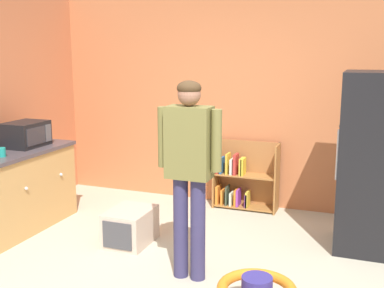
{
  "coord_description": "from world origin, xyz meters",
  "views": [
    {
      "loc": [
        1.45,
        -3.62,
        2.0
      ],
      "look_at": [
        -0.09,
        0.48,
        1.13
      ],
      "focal_mm": 45.41,
      "sensor_mm": 36.0,
      "label": 1
    }
  ],
  "objects_px": {
    "pet_carrier": "(130,226)",
    "microwave": "(26,134)",
    "refrigerator": "(377,163)",
    "kitchen_counter": "(3,195)",
    "bookshelf": "(242,179)",
    "standing_person": "(189,163)",
    "teal_cup": "(2,152)"
  },
  "relations": [
    {
      "from": "microwave",
      "to": "bookshelf",
      "type": "bearing_deg",
      "value": 32.29
    },
    {
      "from": "refrigerator",
      "to": "pet_carrier",
      "type": "bearing_deg",
      "value": -162.49
    },
    {
      "from": "kitchen_counter",
      "to": "bookshelf",
      "type": "xyz_separation_m",
      "value": [
        2.16,
        1.81,
        -0.08
      ]
    },
    {
      "from": "kitchen_counter",
      "to": "bookshelf",
      "type": "relative_size",
      "value": 2.18
    },
    {
      "from": "refrigerator",
      "to": "standing_person",
      "type": "bearing_deg",
      "value": -140.36
    },
    {
      "from": "pet_carrier",
      "to": "kitchen_counter",
      "type": "bearing_deg",
      "value": -168.26
    },
    {
      "from": "refrigerator",
      "to": "standing_person",
      "type": "height_order",
      "value": "refrigerator"
    },
    {
      "from": "bookshelf",
      "to": "kitchen_counter",
      "type": "bearing_deg",
      "value": -140.02
    },
    {
      "from": "bookshelf",
      "to": "microwave",
      "type": "height_order",
      "value": "microwave"
    },
    {
      "from": "microwave",
      "to": "teal_cup",
      "type": "height_order",
      "value": "microwave"
    },
    {
      "from": "standing_person",
      "to": "refrigerator",
      "type": "bearing_deg",
      "value": 39.64
    },
    {
      "from": "bookshelf",
      "to": "microwave",
      "type": "bearing_deg",
      "value": -147.71
    },
    {
      "from": "bookshelf",
      "to": "teal_cup",
      "type": "relative_size",
      "value": 8.95
    },
    {
      "from": "bookshelf",
      "to": "teal_cup",
      "type": "height_order",
      "value": "teal_cup"
    },
    {
      "from": "standing_person",
      "to": "teal_cup",
      "type": "xyz_separation_m",
      "value": [
        -2.11,
        0.13,
        -0.1
      ]
    },
    {
      "from": "refrigerator",
      "to": "standing_person",
      "type": "xyz_separation_m",
      "value": [
        -1.5,
        -1.24,
        0.15
      ]
    },
    {
      "from": "refrigerator",
      "to": "microwave",
      "type": "bearing_deg",
      "value": -171.07
    },
    {
      "from": "standing_person",
      "to": "teal_cup",
      "type": "relative_size",
      "value": 18.29
    },
    {
      "from": "standing_person",
      "to": "teal_cup",
      "type": "bearing_deg",
      "value": 176.6
    },
    {
      "from": "pet_carrier",
      "to": "teal_cup",
      "type": "xyz_separation_m",
      "value": [
        -1.26,
        -0.37,
        0.77
      ]
    },
    {
      "from": "pet_carrier",
      "to": "refrigerator",
      "type": "bearing_deg",
      "value": 17.51
    },
    {
      "from": "pet_carrier",
      "to": "microwave",
      "type": "xyz_separation_m",
      "value": [
        -1.38,
        0.15,
        0.86
      ]
    },
    {
      "from": "kitchen_counter",
      "to": "pet_carrier",
      "type": "bearing_deg",
      "value": 11.74
    },
    {
      "from": "refrigerator",
      "to": "teal_cup",
      "type": "height_order",
      "value": "refrigerator"
    },
    {
      "from": "pet_carrier",
      "to": "microwave",
      "type": "height_order",
      "value": "microwave"
    },
    {
      "from": "refrigerator",
      "to": "pet_carrier",
      "type": "relative_size",
      "value": 3.22
    },
    {
      "from": "teal_cup",
      "to": "standing_person",
      "type": "bearing_deg",
      "value": -3.4
    },
    {
      "from": "kitchen_counter",
      "to": "standing_person",
      "type": "distance_m",
      "value": 2.31
    },
    {
      "from": "refrigerator",
      "to": "bookshelf",
      "type": "height_order",
      "value": "refrigerator"
    },
    {
      "from": "pet_carrier",
      "to": "microwave",
      "type": "bearing_deg",
      "value": 173.63
    },
    {
      "from": "kitchen_counter",
      "to": "pet_carrier",
      "type": "relative_size",
      "value": 3.36
    },
    {
      "from": "teal_cup",
      "to": "refrigerator",
      "type": "bearing_deg",
      "value": 17.18
    }
  ]
}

